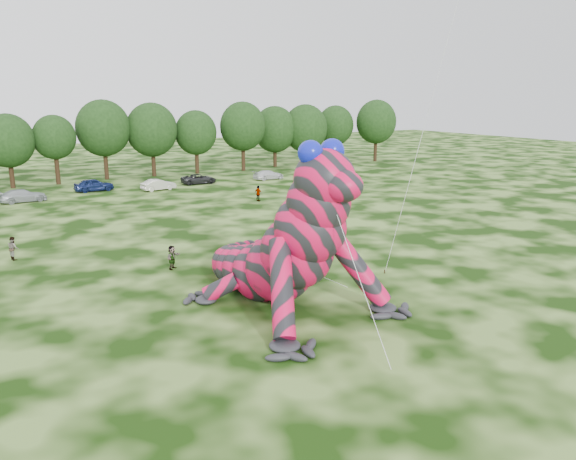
# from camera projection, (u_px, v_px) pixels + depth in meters

# --- Properties ---
(ground) EXTENTS (240.00, 240.00, 0.00)m
(ground) POSITION_uv_depth(u_px,v_px,m) (268.00, 374.00, 22.86)
(ground) COLOR #16330A
(ground) RESTS_ON ground
(inflatable_gecko) EXTENTS (18.47, 20.74, 9.08)m
(inflatable_gecko) POSITION_uv_depth(u_px,v_px,m) (264.00, 219.00, 30.34)
(inflatable_gecko) COLOR #DC0D44
(inflatable_gecko) RESTS_ON ground
(tree_8) EXTENTS (6.14, 5.53, 8.94)m
(tree_8) POSITION_uv_depth(u_px,v_px,m) (9.00, 151.00, 67.33)
(tree_8) COLOR black
(tree_8) RESTS_ON ground
(tree_9) EXTENTS (5.27, 4.74, 8.68)m
(tree_9) POSITION_uv_depth(u_px,v_px,m) (55.00, 150.00, 70.29)
(tree_9) COLOR black
(tree_9) RESTS_ON ground
(tree_10) EXTENTS (7.09, 6.38, 10.50)m
(tree_10) POSITION_uv_depth(u_px,v_px,m) (104.00, 140.00, 74.25)
(tree_10) COLOR black
(tree_10) RESTS_ON ground
(tree_11) EXTENTS (7.01, 6.31, 10.07)m
(tree_11) POSITION_uv_depth(u_px,v_px,m) (152.00, 140.00, 77.15)
(tree_11) COLOR black
(tree_11) RESTS_ON ground
(tree_12) EXTENTS (5.99, 5.39, 8.97)m
(tree_12) POSITION_uv_depth(u_px,v_px,m) (196.00, 142.00, 79.99)
(tree_12) COLOR black
(tree_12) RESTS_ON ground
(tree_13) EXTENTS (6.83, 6.15, 10.13)m
(tree_13) POSITION_uv_depth(u_px,v_px,m) (243.00, 136.00, 82.88)
(tree_13) COLOR black
(tree_13) RESTS_ON ground
(tree_14) EXTENTS (6.82, 6.14, 9.40)m
(tree_14) POSITION_uv_depth(u_px,v_px,m) (275.00, 137.00, 87.44)
(tree_14) COLOR black
(tree_14) RESTS_ON ground
(tree_15) EXTENTS (7.17, 6.45, 9.63)m
(tree_15) POSITION_uv_depth(u_px,v_px,m) (305.00, 135.00, 89.11)
(tree_15) COLOR black
(tree_15) RESTS_ON ground
(tree_16) EXTENTS (6.26, 5.63, 9.37)m
(tree_16) POSITION_uv_depth(u_px,v_px,m) (335.00, 134.00, 93.94)
(tree_16) COLOR black
(tree_16) RESTS_ON ground
(tree_17) EXTENTS (6.98, 6.28, 10.30)m
(tree_17) POSITION_uv_depth(u_px,v_px,m) (376.00, 131.00, 94.79)
(tree_17) COLOR black
(tree_17) RESTS_ON ground
(car_3) EXTENTS (4.92, 2.52, 1.37)m
(car_3) POSITION_uv_depth(u_px,v_px,m) (23.00, 196.00, 59.22)
(car_3) COLOR #A2A8AC
(car_3) RESTS_ON ground
(car_4) EXTENTS (4.49, 1.88, 1.52)m
(car_4) POSITION_uv_depth(u_px,v_px,m) (94.00, 185.00, 65.86)
(car_4) COLOR navy
(car_4) RESTS_ON ground
(car_5) EXTENTS (4.26, 2.09, 1.35)m
(car_5) POSITION_uv_depth(u_px,v_px,m) (158.00, 185.00, 66.53)
(car_5) COLOR beige
(car_5) RESTS_ON ground
(car_6) EXTENTS (4.57, 2.28, 1.24)m
(car_6) POSITION_uv_depth(u_px,v_px,m) (199.00, 179.00, 71.44)
(car_6) COLOR black
(car_6) RESTS_ON ground
(car_7) EXTENTS (4.40, 2.06, 1.24)m
(car_7) POSITION_uv_depth(u_px,v_px,m) (269.00, 175.00, 75.10)
(car_7) COLOR silver
(car_7) RESTS_ON ground
(spectator_3) EXTENTS (0.76, 1.07, 1.69)m
(spectator_3) POSITION_uv_depth(u_px,v_px,m) (258.00, 194.00, 59.61)
(spectator_3) COLOR gray
(spectator_3) RESTS_ON ground
(spectator_5) EXTENTS (1.40, 1.32, 1.58)m
(spectator_5) POSITION_uv_depth(u_px,v_px,m) (172.00, 257.00, 36.44)
(spectator_5) COLOR gray
(spectator_5) RESTS_ON ground
(spectator_1) EXTENTS (0.77, 0.90, 1.62)m
(spectator_1) POSITION_uv_depth(u_px,v_px,m) (13.00, 248.00, 38.52)
(spectator_1) COLOR gray
(spectator_1) RESTS_ON ground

